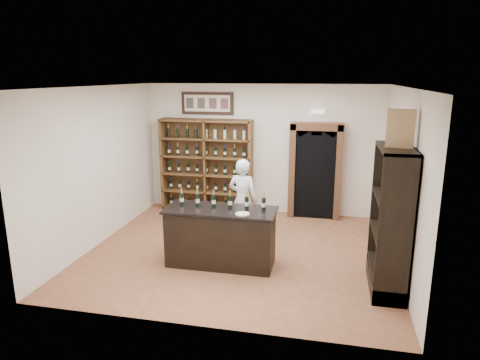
# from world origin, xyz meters

# --- Properties ---
(floor) EXTENTS (5.50, 5.50, 0.00)m
(floor) POSITION_xyz_m (0.00, 0.00, 0.00)
(floor) COLOR #97613C
(floor) RESTS_ON ground
(ceiling) EXTENTS (5.50, 5.50, 0.00)m
(ceiling) POSITION_xyz_m (0.00, 0.00, 3.00)
(ceiling) COLOR white
(ceiling) RESTS_ON wall_back
(wall_back) EXTENTS (5.50, 0.04, 3.00)m
(wall_back) POSITION_xyz_m (0.00, 2.50, 1.50)
(wall_back) COLOR white
(wall_back) RESTS_ON ground
(wall_left) EXTENTS (0.04, 5.00, 3.00)m
(wall_left) POSITION_xyz_m (-2.75, 0.00, 1.50)
(wall_left) COLOR white
(wall_left) RESTS_ON ground
(wall_right) EXTENTS (0.04, 5.00, 3.00)m
(wall_right) POSITION_xyz_m (2.75, 0.00, 1.50)
(wall_right) COLOR white
(wall_right) RESTS_ON ground
(wine_shelf) EXTENTS (2.20, 0.38, 2.20)m
(wine_shelf) POSITION_xyz_m (-1.30, 2.33, 1.10)
(wine_shelf) COLOR brown
(wine_shelf) RESTS_ON ground
(framed_picture) EXTENTS (1.25, 0.04, 0.52)m
(framed_picture) POSITION_xyz_m (-1.30, 2.47, 2.55)
(framed_picture) COLOR black
(framed_picture) RESTS_ON wall_back
(arched_doorway) EXTENTS (1.17, 0.35, 2.17)m
(arched_doorway) POSITION_xyz_m (1.25, 2.33, 1.14)
(arched_doorway) COLOR black
(arched_doorway) RESTS_ON ground
(emergency_light) EXTENTS (0.30, 0.10, 0.10)m
(emergency_light) POSITION_xyz_m (1.25, 2.42, 2.40)
(emergency_light) COLOR white
(emergency_light) RESTS_ON wall_back
(tasting_counter) EXTENTS (1.88, 0.78, 1.00)m
(tasting_counter) POSITION_xyz_m (-0.20, -0.60, 0.49)
(tasting_counter) COLOR black
(tasting_counter) RESTS_ON ground
(counter_bottle_0) EXTENTS (0.07, 0.07, 0.30)m
(counter_bottle_0) POSITION_xyz_m (-0.92, -0.50, 1.11)
(counter_bottle_0) COLOR black
(counter_bottle_0) RESTS_ON tasting_counter
(counter_bottle_1) EXTENTS (0.07, 0.07, 0.30)m
(counter_bottle_1) POSITION_xyz_m (-0.63, -0.50, 1.11)
(counter_bottle_1) COLOR black
(counter_bottle_1) RESTS_ON tasting_counter
(counter_bottle_2) EXTENTS (0.07, 0.07, 0.30)m
(counter_bottle_2) POSITION_xyz_m (-0.34, -0.50, 1.11)
(counter_bottle_2) COLOR black
(counter_bottle_2) RESTS_ON tasting_counter
(counter_bottle_3) EXTENTS (0.07, 0.07, 0.30)m
(counter_bottle_3) POSITION_xyz_m (-0.06, -0.50, 1.11)
(counter_bottle_3) COLOR black
(counter_bottle_3) RESTS_ON tasting_counter
(counter_bottle_4) EXTENTS (0.07, 0.07, 0.30)m
(counter_bottle_4) POSITION_xyz_m (0.23, -0.50, 1.11)
(counter_bottle_4) COLOR black
(counter_bottle_4) RESTS_ON tasting_counter
(counter_bottle_5) EXTENTS (0.07, 0.07, 0.30)m
(counter_bottle_5) POSITION_xyz_m (0.52, -0.50, 1.11)
(counter_bottle_5) COLOR black
(counter_bottle_5) RESTS_ON tasting_counter
(side_cabinet) EXTENTS (0.48, 1.20, 2.20)m
(side_cabinet) POSITION_xyz_m (2.52, -0.90, 0.75)
(side_cabinet) COLOR black
(side_cabinet) RESTS_ON ground
(shopkeeper) EXTENTS (0.67, 0.52, 1.63)m
(shopkeeper) POSITION_xyz_m (-0.07, 0.62, 0.82)
(shopkeeper) COLOR white
(shopkeeper) RESTS_ON ground
(plate) EXTENTS (0.23, 0.23, 0.02)m
(plate) POSITION_xyz_m (0.22, -0.81, 1.01)
(plate) COLOR beige
(plate) RESTS_ON tasting_counter
(wine_crate) EXTENTS (0.40, 0.22, 0.54)m
(wine_crate) POSITION_xyz_m (2.51, -0.93, 2.47)
(wine_crate) COLOR #A28055
(wine_crate) RESTS_ON side_cabinet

